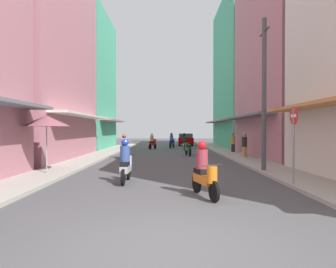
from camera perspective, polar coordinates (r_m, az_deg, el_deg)
The scene contains 20 objects.
ground_plane at distance 21.57m, azimuth -0.26°, elevation -4.24°, with size 90.22×90.22×0.00m, color #4C4C4F.
sidewalk_left at distance 22.13m, azimuth -13.18°, elevation -3.98°, with size 1.87×49.01×0.12m, color #ADA89E.
sidewalk_right at distance 22.11m, azimuth 12.67°, elevation -3.98°, with size 1.87×49.01×0.12m, color #ADA89E.
building_left_mid at distance 22.35m, azimuth -24.71°, elevation 16.54°, with size 7.05×10.85×15.99m.
building_left_far at distance 31.80m, azimuth -16.63°, elevation 9.19°, with size 7.05×8.86×13.12m.
building_right_mid at distance 23.38m, azimuth 22.59°, elevation 12.50°, with size 7.05×11.12×13.33m.
building_right_far at distance 34.76m, azimuth 14.82°, elevation 10.83°, with size 7.05×12.18×15.94m.
motorbike_blue at distance 31.32m, azimuth 0.58°, elevation -1.38°, with size 0.68×1.77×1.58m.
motorbike_red at distance 29.68m, azimuth -3.09°, elevation -1.50°, with size 0.78×1.73×1.58m.
motorbike_green at distance 22.30m, azimuth 3.61°, elevation -2.78°, with size 0.56×1.80×0.96m.
motorbike_white at distance 28.80m, azimuth 2.90°, elevation -1.57°, with size 0.55×1.81×1.58m.
motorbike_silver at distance 11.00m, azimuth -8.07°, elevation -5.41°, with size 0.55×1.81×1.58m.
motorbike_orange at distance 8.67m, azimuth 6.67°, elevation -7.08°, with size 0.69×1.76×1.58m.
motorbike_black at distance 20.18m, azimuth -8.41°, elevation -2.59°, with size 0.55×1.81×1.58m.
parked_car at distance 36.60m, azimuth 3.17°, elevation -1.01°, with size 1.89×4.15×1.45m.
pedestrian_midway at distance 24.88m, azimuth 11.94°, elevation -1.71°, with size 0.34×0.34×1.63m.
pedestrian_foreground at distance 20.60m, azimuth 13.99°, elevation -2.15°, with size 0.34×0.34×1.68m.
vendor_umbrella at distance 13.44m, azimuth -21.99°, elevation 2.29°, with size 1.90×1.90×2.48m.
utility_pole at distance 14.05m, azimuth 17.43°, elevation 7.18°, with size 0.20×1.20×6.77m.
street_sign_no_entry at distance 10.73m, azimuth 22.37°, elevation -0.20°, with size 0.07×0.60×2.65m.
Camera 1 is at (0.04, -4.98, 1.89)m, focal length 32.48 mm.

